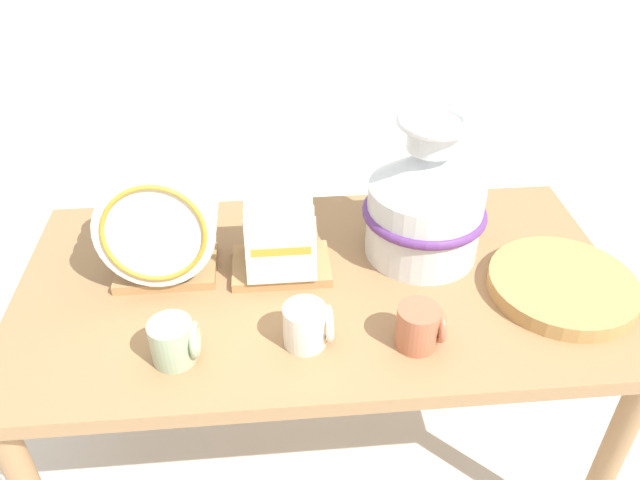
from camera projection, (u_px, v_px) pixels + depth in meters
name	position (u px, v px, depth m)	size (l,w,h in m)	color
ground_plane	(320.00, 451.00, 1.76)	(14.00, 14.00, 0.00)	silver
display_table	(320.00, 305.00, 1.44)	(1.34, 0.70, 0.63)	#9E754C
ceramic_vase	(426.00, 199.00, 1.40)	(0.28, 0.28, 0.35)	silver
dish_rack_round_plates	(160.00, 232.00, 1.34)	(0.25, 0.18, 0.28)	tan
dish_rack_square_plates	(281.00, 251.00, 1.39)	(0.22, 0.16, 0.18)	tan
wicker_charger_stack	(562.00, 285.00, 1.35)	(0.32, 0.32, 0.04)	tan
mug_terracotta_glaze	(420.00, 327.00, 1.21)	(0.09, 0.08, 0.09)	#B76647
mug_cream_glaze	(307.00, 325.00, 1.21)	(0.09, 0.08, 0.09)	silver
mug_sage_glaze	(175.00, 341.00, 1.18)	(0.09, 0.08, 0.09)	#9EB28E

